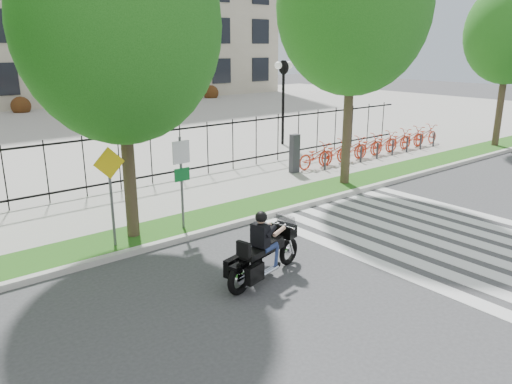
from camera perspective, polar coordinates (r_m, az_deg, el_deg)
ground at (r=10.66m, az=6.30°, el=-11.19°), size 120.00×120.00×0.00m
curb at (r=13.55m, az=-6.11°, el=-4.65°), size 60.00×0.20×0.15m
grass_verge at (r=14.23m, az=-7.98°, el=-3.68°), size 60.00×1.50×0.15m
sidewalk at (r=16.32m, az=-12.56°, el=-1.28°), size 60.00×3.50×0.15m
plaza at (r=32.66m, az=-26.73°, el=6.08°), size 80.00×34.00×0.10m
crosswalk_stripes at (r=14.23m, az=20.18°, el=-4.86°), size 5.70×8.00×0.01m
iron_fence at (r=17.58m, az=-15.37°, el=3.43°), size 30.00×0.06×2.00m
lamp_post_right at (r=25.10m, az=3.15°, el=12.46°), size 1.06×0.70×4.25m
street_tree_1 at (r=12.65m, az=-15.46°, el=17.85°), size 4.85×4.85×8.01m
street_tree_2 at (r=17.77m, az=11.08°, el=20.16°), size 5.12×5.12×8.98m
street_tree_3 at (r=27.26m, az=27.04°, el=15.87°), size 4.14×4.14×7.72m
bike_share_station at (r=23.13m, az=13.47°, el=5.31°), size 10.02×0.87×1.50m
sign_pole_regulatory at (r=13.30m, az=-8.51°, el=2.38°), size 0.50×0.09×2.50m
sign_pole_warning at (r=12.46m, az=-16.30°, el=0.94°), size 0.78×0.09×2.49m
motorcycle_rider at (r=10.88m, az=1.02°, el=-6.79°), size 2.44×1.04×1.91m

